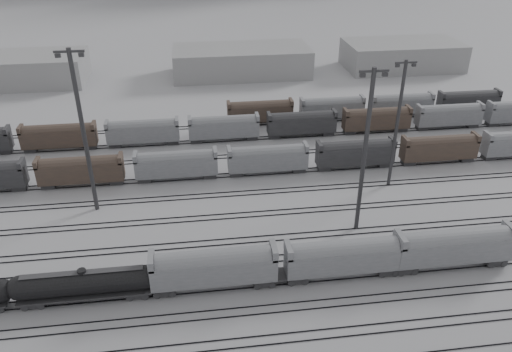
{
  "coord_description": "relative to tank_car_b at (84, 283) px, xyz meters",
  "views": [
    {
      "loc": [
        -5.51,
        -50.53,
        45.04
      ],
      "look_at": [
        4.66,
        23.85,
        4.0
      ],
      "focal_mm": 35.0,
      "sensor_mm": 36.0,
      "label": 1
    }
  ],
  "objects": [
    {
      "name": "bg_string_far",
      "position": [
        56.03,
        55.0,
        0.12
      ],
      "size": [
        66.0,
        3.0,
        5.6
      ],
      "color": "#48382D",
      "rests_on": "ground"
    },
    {
      "name": "light_mast_d",
      "position": [
        49.71,
        23.62,
        9.56
      ],
      "size": [
        3.69,
        0.59,
        23.08
      ],
      "color": "#333336",
      "rests_on": "ground"
    },
    {
      "name": "light_mast_c",
      "position": [
        39.55,
        10.98,
        11.07
      ],
      "size": [
        4.15,
        0.66,
        25.92
      ],
      "color": "#333336",
      "rests_on": "ground"
    },
    {
      "name": "warehouse_right",
      "position": [
        80.53,
        94.0,
        1.32
      ],
      "size": [
        35.0,
        18.0,
        8.0
      ],
      "primitive_type": "cube",
      "color": "gray",
      "rests_on": "ground"
    },
    {
      "name": "tank_car_b",
      "position": [
        0.0,
        0.0,
        0.0
      ],
      "size": [
        18.76,
        3.13,
        4.64
      ],
      "color": "#252528",
      "rests_on": "ground"
    },
    {
      "name": "hopper_car_c",
      "position": [
        49.66,
        0.0,
        0.99
      ],
      "size": [
        16.62,
        3.3,
        5.94
      ],
      "color": "#252528",
      "rests_on": "ground"
    },
    {
      "name": "warehouse_mid",
      "position": [
        30.53,
        94.0,
        1.32
      ],
      "size": [
        40.0,
        18.0,
        8.0
      ],
      "primitive_type": "cube",
      "color": "gray",
      "rests_on": "ground"
    },
    {
      "name": "hopper_car_a",
      "position": [
        16.53,
        0.0,
        0.97
      ],
      "size": [
        16.53,
        3.28,
        5.91
      ],
      "color": "#252528",
      "rests_on": "ground"
    },
    {
      "name": "light_mast_b",
      "position": [
        -1.84,
        22.3,
        11.7
      ],
      "size": [
        4.34,
        0.69,
        27.1
      ],
      "color": "#333336",
      "rests_on": "ground"
    },
    {
      "name": "bg_string_mid",
      "position": [
        38.53,
        47.0,
        0.12
      ],
      "size": [
        151.0,
        3.0,
        5.6
      ],
      "color": "#252528",
      "rests_on": "ground"
    },
    {
      "name": "tracks",
      "position": [
        20.53,
        16.5,
        -2.6
      ],
      "size": [
        220.0,
        71.5,
        0.16
      ],
      "color": "black",
      "rests_on": "ground"
    },
    {
      "name": "hopper_car_b",
      "position": [
        33.99,
        -0.0,
        0.85
      ],
      "size": [
        15.97,
        3.17,
        5.71
      ],
      "color": "#252528",
      "rests_on": "ground"
    },
    {
      "name": "bg_string_near",
      "position": [
        28.53,
        31.0,
        0.12
      ],
      "size": [
        151.0,
        3.0,
        5.6
      ],
      "color": "gray",
      "rests_on": "ground"
    },
    {
      "name": "ground",
      "position": [
        20.53,
        -1.0,
        -2.68
      ],
      "size": [
        900.0,
        900.0,
        0.0
      ],
      "primitive_type": "plane",
      "color": "#AFB0B4",
      "rests_on": "ground"
    }
  ]
}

